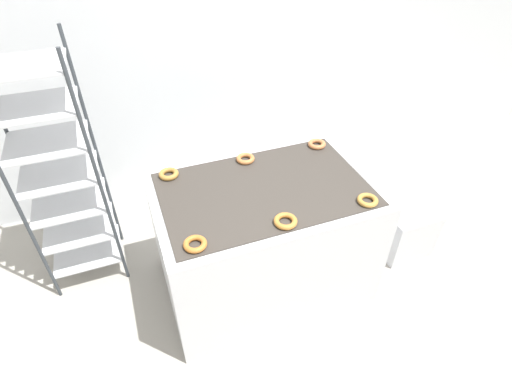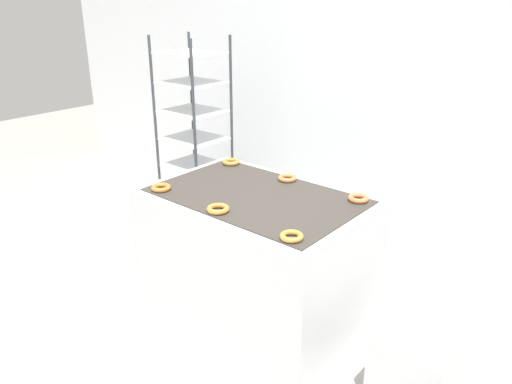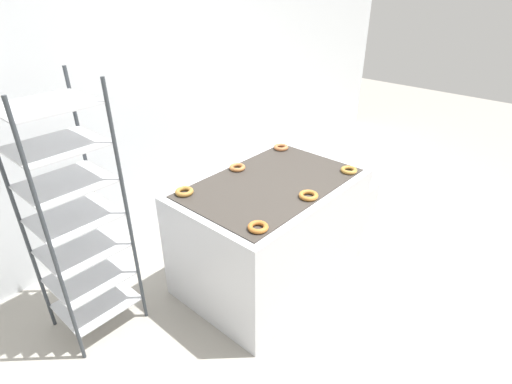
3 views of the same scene
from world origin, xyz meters
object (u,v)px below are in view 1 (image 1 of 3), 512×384
object	(u,v)px
donut_near_right	(368,200)
donut_far_center	(245,159)
fryer_machine	(264,238)
donut_near_center	(285,221)
donut_far_right	(317,144)
glaze_bin	(403,228)
donut_near_left	(195,244)
donut_far_left	(169,174)
baking_rack_cart	(59,174)

from	to	relation	value
donut_near_right	donut_far_center	distance (m)	0.88
fryer_machine	donut_far_center	world-z (taller)	donut_far_center
donut_near_center	donut_near_right	size ratio (longest dim) A/B	1.07
donut_near_center	donut_far_right	distance (m)	0.88
fryer_machine	glaze_bin	world-z (taller)	fryer_machine
donut_near_left	donut_far_left	distance (m)	0.69
donut_near_right	donut_far_right	xyz separation A→B (m)	(0.01, 0.69, 0.00)
donut_near_right	glaze_bin	bearing A→B (deg)	22.55
glaze_bin	donut_near_left	world-z (taller)	donut_near_left
donut_near_left	donut_far_right	xyz separation A→B (m)	(1.09, 0.68, 0.00)
donut_far_left	donut_near_left	bearing A→B (deg)	-89.21
donut_near_center	donut_far_center	size ratio (longest dim) A/B	1.06
glaze_bin	donut_near_left	distance (m)	1.88
donut_near_left	donut_far_right	distance (m)	1.28
baking_rack_cart	donut_far_center	world-z (taller)	baking_rack_cart
fryer_machine	donut_near_right	xyz separation A→B (m)	(0.54, -0.35, 0.46)
donut_near_right	donut_far_left	bearing A→B (deg)	147.23
fryer_machine	donut_far_center	size ratio (longest dim) A/B	11.02
glaze_bin	donut_far_center	world-z (taller)	donut_far_center
glaze_bin	donut_far_left	xyz separation A→B (m)	(-1.74, 0.43, 0.70)
donut_near_left	donut_near_right	bearing A→B (deg)	-0.59
glaze_bin	donut_far_left	bearing A→B (deg)	166.16
fryer_machine	donut_near_center	xyz separation A→B (m)	(-0.01, -0.34, 0.46)
glaze_bin	donut_far_right	bearing A→B (deg)	146.96
glaze_bin	donut_near_left	size ratio (longest dim) A/B	3.20
baking_rack_cart	donut_far_left	world-z (taller)	baking_rack_cart
donut_far_left	donut_far_center	xyz separation A→B (m)	(0.54, -0.01, -0.00)
donut_far_center	donut_far_right	size ratio (longest dim) A/B	0.99
fryer_machine	donut_far_center	distance (m)	0.58
glaze_bin	donut_near_center	world-z (taller)	donut_near_center
baking_rack_cart	glaze_bin	world-z (taller)	baking_rack_cart
fryer_machine	donut_near_right	size ratio (longest dim) A/B	11.09
fryer_machine	donut_far_center	xyz separation A→B (m)	(-0.01, 0.34, 0.46)
donut_near_right	donut_far_right	bearing A→B (deg)	89.17
glaze_bin	donut_near_center	xyz separation A→B (m)	(-1.20, -0.27, 0.70)
fryer_machine	baking_rack_cart	distance (m)	1.44
baking_rack_cart	donut_near_right	size ratio (longest dim) A/B	13.85
fryer_machine	donut_near_center	bearing A→B (deg)	-90.95
donut_near_left	donut_far_center	size ratio (longest dim) A/B	1.00
donut_near_center	donut_far_center	bearing A→B (deg)	90.07
donut_far_right	donut_far_left	bearing A→B (deg)	179.45
donut_near_right	baking_rack_cart	bearing A→B (deg)	151.47
donut_near_left	donut_near_right	size ratio (longest dim) A/B	1.01
donut_near_center	donut_near_right	xyz separation A→B (m)	(0.55, -0.01, -0.00)
donut_near_center	donut_near_left	bearing A→B (deg)	179.34
donut_far_right	donut_near_right	bearing A→B (deg)	-90.83
donut_near_left	baking_rack_cart	bearing A→B (deg)	126.04
baking_rack_cart	donut_near_center	distance (m)	1.55
donut_near_center	donut_near_right	distance (m)	0.55
donut_far_center	donut_far_left	bearing A→B (deg)	179.34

